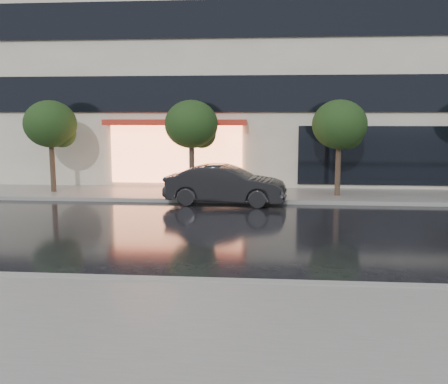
# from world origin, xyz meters

# --- Properties ---
(ground) EXTENTS (120.00, 120.00, 0.00)m
(ground) POSITION_xyz_m (0.00, 0.00, 0.00)
(ground) COLOR black
(ground) RESTS_ON ground
(sidewalk_near) EXTENTS (60.00, 4.50, 0.12)m
(sidewalk_near) POSITION_xyz_m (0.00, -3.25, 0.06)
(sidewalk_near) COLOR slate
(sidewalk_near) RESTS_ON ground
(sidewalk_far) EXTENTS (60.00, 3.50, 0.12)m
(sidewalk_far) POSITION_xyz_m (0.00, 10.25, 0.06)
(sidewalk_far) COLOR slate
(sidewalk_far) RESTS_ON ground
(curb_near) EXTENTS (60.00, 0.25, 0.14)m
(curb_near) POSITION_xyz_m (0.00, -1.00, 0.07)
(curb_near) COLOR gray
(curb_near) RESTS_ON ground
(curb_far) EXTENTS (60.00, 0.25, 0.14)m
(curb_far) POSITION_xyz_m (0.00, 8.50, 0.07)
(curb_far) COLOR gray
(curb_far) RESTS_ON ground
(office_building) EXTENTS (30.00, 12.76, 18.00)m
(office_building) POSITION_xyz_m (-0.00, 17.97, 9.00)
(office_building) COLOR beige
(office_building) RESTS_ON ground
(tree_far_west) EXTENTS (2.20, 2.20, 3.99)m
(tree_far_west) POSITION_xyz_m (-8.94, 10.03, 2.92)
(tree_far_west) COLOR #33261C
(tree_far_west) RESTS_ON ground
(tree_mid_west) EXTENTS (2.20, 2.20, 3.99)m
(tree_mid_west) POSITION_xyz_m (-2.94, 10.03, 2.92)
(tree_mid_west) COLOR #33261C
(tree_mid_west) RESTS_ON ground
(tree_mid_east) EXTENTS (2.20, 2.20, 3.99)m
(tree_mid_east) POSITION_xyz_m (3.06, 10.03, 2.92)
(tree_mid_east) COLOR #33261C
(tree_mid_east) RESTS_ON ground
(parked_car) EXTENTS (4.69, 2.03, 1.50)m
(parked_car) POSITION_xyz_m (-1.44, 8.23, 0.75)
(parked_car) COLOR black
(parked_car) RESTS_ON ground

